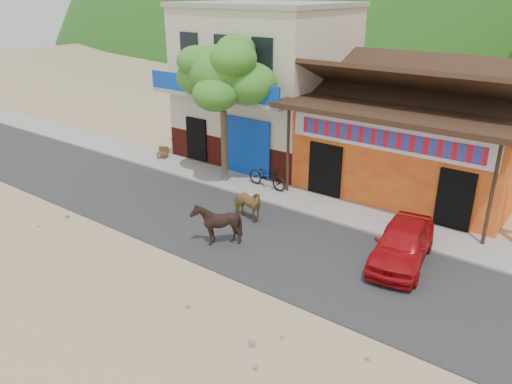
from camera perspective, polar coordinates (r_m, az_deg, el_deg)
ground at (r=14.92m, az=-4.50°, el=-9.22°), size 120.00×120.00×0.00m
road at (r=16.60m, az=1.22°, el=-5.58°), size 60.00×5.00×0.04m
sidewalk at (r=19.25m, az=7.35°, el=-1.54°), size 60.00×2.00×0.12m
dance_club at (r=21.35m, az=17.71°, el=4.96°), size 8.00×6.00×3.60m
cafe_building at (r=24.35m, az=1.17°, el=12.17°), size 7.00×6.00×7.00m
tree at (r=20.65m, az=-3.74°, el=9.21°), size 3.00×3.00×6.00m
cow_tan at (r=17.75m, az=-1.05°, el=-1.42°), size 1.46×0.72×1.21m
cow_dark at (r=16.10m, az=-4.55°, el=-3.65°), size 1.32×1.18×1.44m
red_car at (r=15.69m, az=16.38°, el=-5.64°), size 2.10×3.91×1.26m
scooter at (r=20.50m, az=1.29°, el=1.85°), size 1.95×0.79×1.00m
cafe_chair_left at (r=24.65m, az=-10.64°, el=4.94°), size 0.49×0.49×0.93m
cafe_chair_right at (r=24.60m, az=-10.69°, el=4.96°), size 0.62×0.62×0.99m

